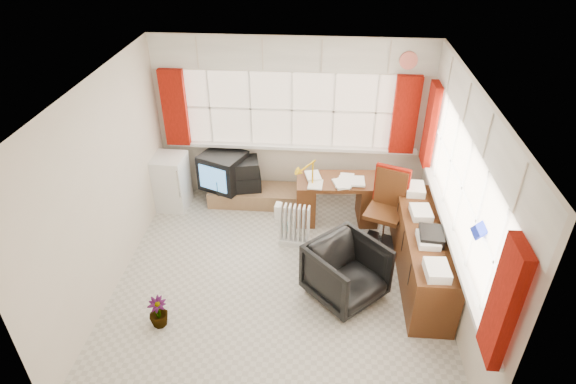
% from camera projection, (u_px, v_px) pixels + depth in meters
% --- Properties ---
extents(ground, '(4.00, 4.00, 0.00)m').
position_uv_depth(ground, '(280.00, 280.00, 6.03)').
color(ground, beige).
rests_on(ground, ground).
extents(room_walls, '(4.00, 4.00, 4.00)m').
position_uv_depth(room_walls, '(279.00, 177.00, 5.22)').
color(room_walls, beige).
rests_on(room_walls, ground).
extents(window_back, '(3.70, 0.12, 3.60)m').
position_uv_depth(window_back, '(292.00, 143.00, 7.16)').
color(window_back, beige).
rests_on(window_back, room_walls).
extents(window_right, '(0.12, 3.70, 3.60)m').
position_uv_depth(window_right, '(452.00, 226.00, 5.39)').
color(window_right, beige).
rests_on(window_right, room_walls).
extents(curtains, '(3.83, 3.83, 1.15)m').
position_uv_depth(curtains, '(360.00, 145.00, 5.96)').
color(curtains, '#971208').
rests_on(curtains, room_walls).
extents(overhead_cabinets, '(3.98, 3.98, 0.48)m').
position_uv_depth(overhead_cabinets, '(370.00, 82.00, 5.58)').
color(overhead_cabinets, white).
rests_on(overhead_cabinets, room_walls).
extents(desk, '(1.20, 0.65, 0.71)m').
position_uv_depth(desk, '(337.00, 197.00, 6.94)').
color(desk, '#542D13').
rests_on(desk, ground).
extents(desk_lamp, '(0.16, 0.15, 0.40)m').
position_uv_depth(desk_lamp, '(313.00, 167.00, 6.53)').
color(desk_lamp, yellow).
rests_on(desk_lamp, desk).
extents(task_chair, '(0.61, 0.63, 1.12)m').
position_uv_depth(task_chair, '(387.00, 205.00, 6.37)').
color(task_chair, black).
rests_on(task_chair, ground).
extents(office_chair, '(1.11, 1.12, 0.73)m').
position_uv_depth(office_chair, '(346.00, 272.00, 5.61)').
color(office_chair, black).
rests_on(office_chair, ground).
extents(radiator, '(0.43, 0.21, 0.62)m').
position_uv_depth(radiator, '(294.00, 229.00, 6.50)').
color(radiator, white).
rests_on(radiator, ground).
extents(credenza, '(0.50, 2.00, 0.85)m').
position_uv_depth(credenza, '(422.00, 252.00, 5.87)').
color(credenza, '#542D13').
rests_on(credenza, ground).
extents(file_tray, '(0.29, 0.36, 0.11)m').
position_uv_depth(file_tray, '(431.00, 236.00, 5.47)').
color(file_tray, black).
rests_on(file_tray, credenza).
extents(tv_bench, '(1.40, 0.50, 0.25)m').
position_uv_depth(tv_bench, '(255.00, 195.00, 7.45)').
color(tv_bench, '#A47B52').
rests_on(tv_bench, ground).
extents(crt_tv, '(0.78, 0.75, 0.55)m').
position_uv_depth(crt_tv, '(223.00, 170.00, 7.29)').
color(crt_tv, black).
rests_on(crt_tv, tv_bench).
extents(hifi_stack, '(0.74, 0.55, 0.48)m').
position_uv_depth(hifi_stack, '(238.00, 175.00, 7.28)').
color(hifi_stack, black).
rests_on(hifi_stack, tv_bench).
extents(mini_fridge, '(0.52, 0.53, 0.84)m').
position_uv_depth(mini_fridge, '(170.00, 182.00, 7.22)').
color(mini_fridge, white).
rests_on(mini_fridge, ground).
extents(spray_bottle_a, '(0.16, 0.16, 0.33)m').
position_uv_depth(spray_bottle_a, '(237.00, 197.00, 7.33)').
color(spray_bottle_a, silver).
rests_on(spray_bottle_a, ground).
extents(spray_bottle_b, '(0.11, 0.11, 0.18)m').
position_uv_depth(spray_bottle_b, '(287.00, 225.00, 6.85)').
color(spray_bottle_b, '#8ACFC8').
rests_on(spray_bottle_b, ground).
extents(flower_vase, '(0.22, 0.22, 0.38)m').
position_uv_depth(flower_vase, '(158.00, 312.00, 5.31)').
color(flower_vase, black).
rests_on(flower_vase, ground).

